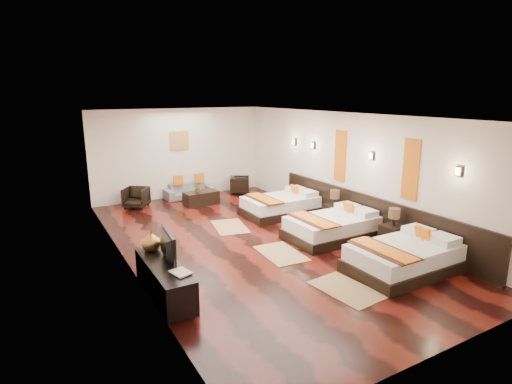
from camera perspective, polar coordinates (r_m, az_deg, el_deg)
floor at (r=9.28m, az=-0.42°, el=-6.88°), size 5.50×9.50×0.01m
ceiling at (r=8.70m, az=-0.46°, el=10.65°), size 5.50×9.50×0.01m
back_wall at (r=13.17m, az=-10.65°, el=5.35°), size 5.50×0.01×2.80m
left_wall at (r=7.95m, az=-18.00°, el=-0.55°), size 0.01×9.50×2.80m
right_wall at (r=10.48m, az=12.81°, el=3.13°), size 0.01×9.50×2.80m
headboard_panel at (r=10.11m, az=15.40°, el=-2.95°), size 0.08×6.60×0.90m
bed_near at (r=8.21m, az=20.06°, el=-8.55°), size 2.09×1.31×0.80m
bed_mid at (r=9.55m, az=10.69°, el=-4.80°), size 2.08×1.30×0.79m
bed_far at (r=11.21m, az=3.54°, el=-1.83°), size 2.03×1.28×0.78m
nightstand_a at (r=9.32m, az=18.58°, el=-5.54°), size 0.44×0.44×0.88m
nightstand_b at (r=10.61m, az=10.87°, el=-2.72°), size 0.44×0.44×0.87m
jute_mat_near at (r=7.29m, az=12.51°, el=-13.18°), size 0.86×1.27×0.01m
jute_mat_mid at (r=8.61m, az=3.51°, el=-8.56°), size 0.83×1.25×0.01m
jute_mat_far at (r=10.25m, az=-3.67°, el=-4.85°), size 0.99×1.33×0.01m
tv_console at (r=7.02m, az=-12.68°, el=-11.86°), size 0.50×1.80×0.55m
tv at (r=6.94m, az=-12.84°, el=-7.44°), size 0.20×0.88×0.50m
book at (r=6.45m, az=-11.44°, el=-11.31°), size 0.32×0.38×0.03m
figurine at (r=7.45m, az=-14.46°, el=-6.57°), size 0.41×0.41×0.37m
sofa at (r=13.17m, az=-9.31°, el=0.21°), size 1.60×0.68×0.46m
armchair_left at (r=12.36m, az=-16.43°, el=-0.73°), size 0.90×0.91×0.60m
armchair_right at (r=13.54m, az=-2.27°, el=1.00°), size 0.84×0.84×0.57m
coffee_table at (r=12.28m, az=-7.68°, el=-0.86°), size 1.03×0.57×0.40m
table_plant at (r=12.13m, az=-8.18°, el=0.54°), size 0.24×0.21×0.25m
orange_panel_a at (r=9.13m, az=20.84°, el=2.95°), size 0.04×0.40×1.30m
orange_panel_b at (r=10.64m, az=11.72°, el=4.98°), size 0.04×0.40×1.30m
sconce_near at (r=8.45m, az=26.53°, el=2.61°), size 0.07×0.12×0.18m
sconce_mid at (r=9.81m, az=15.89°, el=4.90°), size 0.07×0.12×0.18m
sconce_far at (r=11.44m, az=8.02°, el=6.49°), size 0.07×0.12×0.18m
sconce_lounge at (r=12.16m, az=5.42°, el=6.98°), size 0.07×0.12×0.18m
gold_artwork at (r=13.10m, az=-10.70°, el=7.07°), size 0.60×0.04×0.60m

